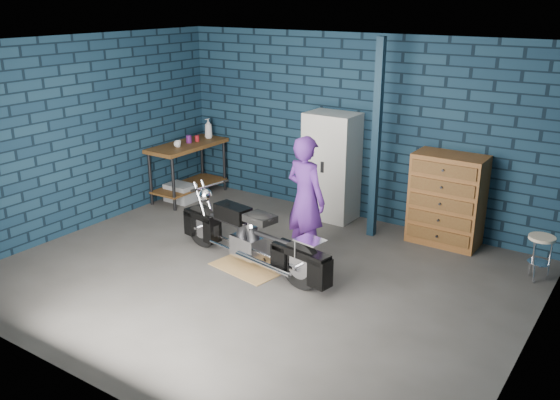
% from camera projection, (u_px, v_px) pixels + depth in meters
% --- Properties ---
extents(ground, '(6.00, 6.00, 0.00)m').
position_uv_depth(ground, '(258.00, 276.00, 7.10)').
color(ground, '#464441').
rests_on(ground, ground).
extents(room_walls, '(6.02, 5.01, 2.71)m').
position_uv_depth(room_walls, '(284.00, 112.00, 6.91)').
color(room_walls, '#102436').
rests_on(room_walls, ground).
extents(support_post, '(0.10, 0.10, 2.70)m').
position_uv_depth(support_post, '(376.00, 141.00, 7.89)').
color(support_post, '#122839').
rests_on(support_post, ground).
extents(workbench, '(0.60, 1.40, 0.91)m').
position_uv_depth(workbench, '(189.00, 171.00, 9.74)').
color(workbench, brown).
rests_on(workbench, ground).
extents(drip_mat, '(0.98, 0.80, 0.01)m').
position_uv_depth(drip_mat, '(251.00, 266.00, 7.36)').
color(drip_mat, olive).
rests_on(drip_mat, ground).
extents(motorcycle, '(2.13, 0.89, 0.91)m').
position_uv_depth(motorcycle, '(251.00, 232.00, 7.21)').
color(motorcycle, black).
rests_on(motorcycle, ground).
extents(person, '(0.66, 0.50, 1.60)m').
position_uv_depth(person, '(306.00, 199.00, 7.31)').
color(person, '#431C6C').
rests_on(person, ground).
extents(storage_bin, '(0.46, 0.33, 0.29)m').
position_uv_depth(storage_bin, '(180.00, 193.00, 9.64)').
color(storage_bin, gray).
rests_on(storage_bin, ground).
extents(locker, '(0.74, 0.53, 1.59)m').
position_uv_depth(locker, '(331.00, 167.00, 8.73)').
color(locker, silver).
rests_on(locker, ground).
extents(tool_chest, '(0.92, 0.51, 1.23)m').
position_uv_depth(tool_chest, '(447.00, 200.00, 7.86)').
color(tool_chest, brown).
rests_on(tool_chest, ground).
extents(shop_stool, '(0.37, 0.37, 0.55)m').
position_uv_depth(shop_stool, '(539.00, 258.00, 6.93)').
color(shop_stool, beige).
rests_on(shop_stool, ground).
extents(cup_a, '(0.14, 0.14, 0.09)m').
position_uv_depth(cup_a, '(177.00, 144.00, 9.36)').
color(cup_a, beige).
rests_on(cup_a, workbench).
extents(cup_b, '(0.13, 0.13, 0.10)m').
position_uv_depth(cup_b, '(178.00, 144.00, 9.36)').
color(cup_b, beige).
rests_on(cup_b, workbench).
extents(mug_purple, '(0.12, 0.12, 0.12)m').
position_uv_depth(mug_purple, '(189.00, 139.00, 9.63)').
color(mug_purple, '#531860').
rests_on(mug_purple, workbench).
extents(mug_red, '(0.09, 0.09, 0.10)m').
position_uv_depth(mug_red, '(197.00, 138.00, 9.73)').
color(mug_red, '#A81620').
rests_on(mug_red, workbench).
extents(bottle, '(0.15, 0.15, 0.33)m').
position_uv_depth(bottle, '(208.00, 128.00, 9.91)').
color(bottle, gray).
rests_on(bottle, workbench).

